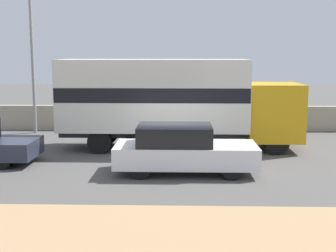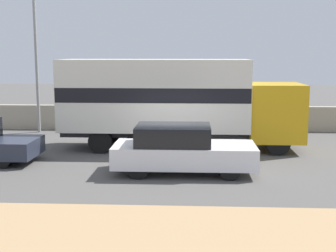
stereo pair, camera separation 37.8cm
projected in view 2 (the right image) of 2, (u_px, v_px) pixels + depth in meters
The scene contains 5 objects.
ground_plane at pixel (169, 168), 14.83m from camera, with size 80.00×80.00×0.00m, color #514F4C.
stone_wall_backdrop at pixel (177, 118), 22.07m from camera, with size 60.00×0.35×1.16m.
street_lamp at pixel (36, 50), 20.99m from camera, with size 0.56×0.28×6.42m.
box_truck at pixel (172, 99), 17.54m from camera, with size 8.96×2.41×3.38m.
car_hatchback at pixel (181, 149), 14.13m from camera, with size 4.28×1.78×1.46m.
Camera 2 is at (0.72, -14.43, 3.61)m, focal length 50.00 mm.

